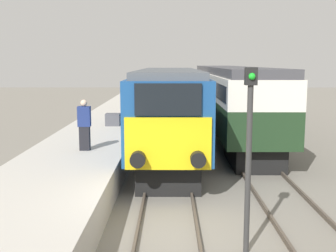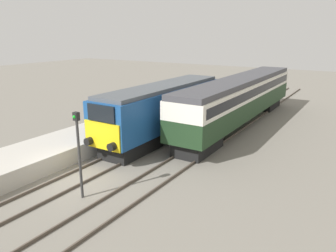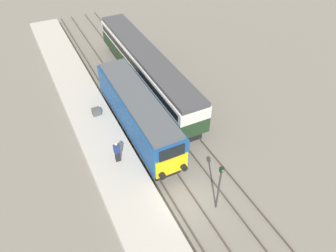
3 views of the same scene
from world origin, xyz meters
name	(u,v)px [view 1 (image 1 of 3)]	position (x,y,z in m)	size (l,w,h in m)	color
ground_plane	(167,232)	(0.00, 0.00, 0.00)	(120.00, 120.00, 0.00)	slate
platform_left	(92,147)	(-3.30, 8.00, 0.48)	(3.50, 50.00, 0.97)	#B7B2A8
rails_near_track	(168,175)	(0.00, 5.00, 0.07)	(1.51, 60.00, 0.14)	#4C4238
rails_far_track	(263,175)	(3.40, 5.00, 0.07)	(1.50, 60.00, 0.14)	#4C4238
locomotive	(169,109)	(0.00, 8.28, 2.08)	(2.70, 12.68, 3.77)	black
passenger_carriage	(229,93)	(3.40, 14.35, 2.33)	(2.75, 19.09, 3.82)	black
person_on_platform	(84,125)	(-2.97, 5.01, 1.87)	(0.44, 0.26, 1.80)	black
signal_post	(249,145)	(1.70, -1.08, 2.35)	(0.24, 0.28, 3.96)	#333333
luggage_crate	(113,120)	(-2.78, 10.96, 1.27)	(0.70, 0.56, 0.60)	#4C4C51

